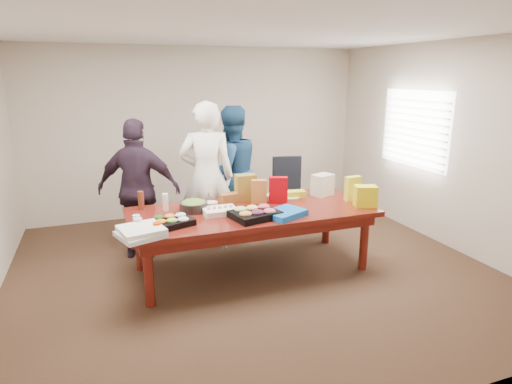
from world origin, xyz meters
name	(u,v)px	position (x,y,z in m)	size (l,w,h in m)	color
floor	(252,270)	(0.00, 0.00, -0.01)	(5.50, 5.00, 0.02)	#47301E
ceiling	(251,30)	(0.00, 0.00, 2.71)	(5.50, 5.00, 0.02)	white
wall_back	(200,132)	(0.00, 2.50, 1.35)	(5.50, 0.04, 2.70)	beige
wall_front	(393,232)	(0.00, -2.50, 1.35)	(5.50, 0.04, 2.70)	beige
wall_right	(445,145)	(2.75, 0.00, 1.35)	(0.04, 5.00, 2.70)	beige
window_panel	(414,129)	(2.72, 0.60, 1.50)	(0.03, 1.40, 1.10)	white
window_blinds	(412,129)	(2.68, 0.60, 1.50)	(0.04, 1.36, 1.00)	beige
conference_table	(252,240)	(0.00, 0.00, 0.38)	(2.80, 1.20, 0.75)	#4C1C0F
office_chair	(292,196)	(1.03, 1.11, 0.52)	(0.53, 0.53, 1.03)	black
person_center	(207,177)	(-0.31, 0.86, 0.97)	(0.71, 0.47, 1.95)	white
person_right	(231,172)	(0.12, 1.22, 0.93)	(0.90, 0.70, 1.86)	navy
person_left	(139,190)	(-1.18, 0.88, 0.88)	(1.03, 0.43, 1.76)	#281A27
veggie_tray	(171,222)	(-0.97, -0.22, 0.78)	(0.42, 0.33, 0.06)	black
fruit_tray	(255,215)	(-0.07, -0.29, 0.79)	(0.50, 0.39, 0.08)	black
sheet_cake	(220,211)	(-0.39, -0.02, 0.78)	(0.37, 0.27, 0.06)	white
salad_bowl	(194,207)	(-0.64, 0.18, 0.80)	(0.32, 0.32, 0.10)	black
chip_bag_blue	(285,213)	(0.26, -0.35, 0.78)	(0.43, 0.32, 0.06)	blue
chip_bag_red	(278,190)	(0.39, 0.14, 0.91)	(0.22, 0.09, 0.32)	#AE0009
chip_bag_yellow	(353,188)	(1.30, -0.07, 0.90)	(0.20, 0.08, 0.30)	#F3FC38
chip_bag_orange	(259,191)	(0.17, 0.23, 0.89)	(0.18, 0.08, 0.29)	#C87734
mayo_jar	(244,194)	(0.05, 0.43, 0.81)	(0.08, 0.08, 0.13)	white
mustard_bottle	(246,192)	(0.08, 0.42, 0.84)	(0.07, 0.07, 0.19)	#ECFC00
dressing_bottle	(141,200)	(-1.20, 0.45, 0.86)	(0.07, 0.07, 0.22)	#632915
ranch_bottle	(165,202)	(-0.94, 0.31, 0.85)	(0.07, 0.07, 0.20)	white
banana_bunch	(296,194)	(0.71, 0.31, 0.79)	(0.24, 0.14, 0.08)	#C4D11F
bread_loaf	(232,198)	(-0.13, 0.37, 0.81)	(0.29, 0.12, 0.12)	#965C27
kraft_bag	(246,188)	(0.06, 0.39, 0.91)	(0.25, 0.14, 0.33)	olive
red_cup	(157,228)	(-1.13, -0.40, 0.80)	(0.08, 0.08, 0.11)	#D53200
clear_cup_a	(138,224)	(-1.30, -0.23, 0.81)	(0.09, 0.09, 0.12)	silver
clear_cup_b	(136,220)	(-1.30, -0.08, 0.80)	(0.08, 0.08, 0.11)	white
pizza_box_lower	(140,235)	(-1.30, -0.45, 0.77)	(0.39, 0.39, 0.05)	white
pizza_box_upper	(141,229)	(-1.29, -0.43, 0.82)	(0.39, 0.39, 0.05)	white
plate_a	(290,197)	(0.63, 0.32, 0.76)	(0.25, 0.25, 0.01)	silver
plate_b	(274,195)	(0.47, 0.45, 0.76)	(0.23, 0.23, 0.01)	beige
dip_bowl_a	(266,197)	(0.30, 0.33, 0.78)	(0.16, 0.16, 0.06)	silver
dip_bowl_b	(212,204)	(-0.41, 0.27, 0.78)	(0.14, 0.14, 0.06)	#F8E1C8
grocery_bag_white	(323,185)	(1.06, 0.26, 0.89)	(0.26, 0.19, 0.28)	silver
grocery_bag_yellow	(365,196)	(1.30, -0.34, 0.87)	(0.25, 0.17, 0.25)	yellow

